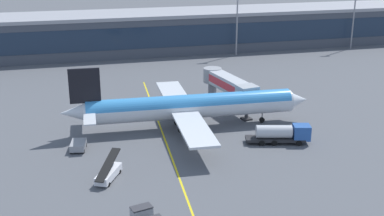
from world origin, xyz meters
The scene contains 11 objects.
ground_plane centered at (0.00, 0.00, 0.00)m, with size 700.00×700.00×0.00m, color #515459.
apron_lead_in_line centered at (-5.37, 2.00, 0.00)m, with size 0.30×80.00×0.01m, color yellow.
terminal_building centered at (19.75, 76.24, 6.03)m, with size 195.33×19.67×12.03m.
main_airliner centered at (0.32, 9.15, 4.14)m, with size 45.95×36.41×12.20m.
jet_bridge centered at (10.68, 18.49, 5.10)m, with size 6.56×18.19×6.83m.
fuel_tanker centered at (13.77, -1.90, 1.75)m, with size 11.08×5.19×3.25m.
belt_loader centered at (-16.13, -8.09, 0.99)m, with size 4.49×6.72×3.49m.
pushback_tug centered at (-19.90, 3.93, 0.85)m, with size 2.95×4.15×1.40m.
baggage_cart_2 centered at (-13.18, -19.70, 0.78)m, with size 2.94×2.16×1.48m.
apron_light_mast_1 centered at (67.03, 64.28, 13.71)m, with size 2.80×0.50×23.45m.
apron_light_mast_2 centered at (28.73, 64.28, 13.11)m, with size 2.80×0.50×22.30m.
Camera 1 is at (-20.92, -74.60, 33.12)m, focal length 46.98 mm.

